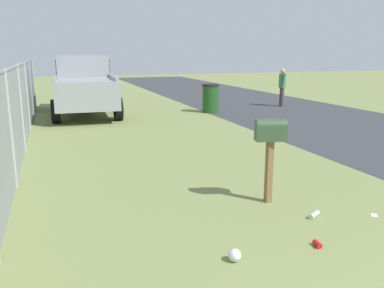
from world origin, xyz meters
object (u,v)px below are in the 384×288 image
trash_bin (211,98)px  pedestrian (282,85)px  pickup_truck (84,83)px  mailbox (270,137)px

trash_bin → pedestrian: size_ratio=0.68×
pickup_truck → pedestrian: 7.94m
mailbox → trash_bin: mailbox is taller
pickup_truck → trash_bin: (-1.34, -4.46, -0.57)m
mailbox → trash_bin: size_ratio=1.19×
mailbox → trash_bin: 9.21m
trash_bin → pedestrian: 3.52m
mailbox → pickup_truck: bearing=24.6°
pickup_truck → trash_bin: 4.69m
mailbox → trash_bin: (8.82, -2.62, -0.46)m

